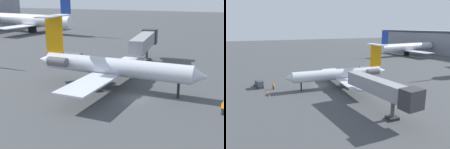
% 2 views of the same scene
% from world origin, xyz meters
% --- Properties ---
extents(ground_plane, '(400.00, 400.00, 0.10)m').
position_xyz_m(ground_plane, '(0.00, 0.00, -0.05)').
color(ground_plane, '#424447').
extents(regional_jet, '(23.73, 27.60, 10.76)m').
position_xyz_m(regional_jet, '(2.93, 5.24, 3.56)').
color(regional_jet, silver).
rests_on(regional_jet, ground_plane).
extents(jet_bridge, '(17.21, 4.67, 6.36)m').
position_xyz_m(jet_bridge, '(21.20, 4.83, 4.67)').
color(jet_bridge, gray).
rests_on(jet_bridge, ground_plane).
extents(ground_crew_marshaller, '(0.45, 0.47, 1.69)m').
position_xyz_m(ground_crew_marshaller, '(-1.81, -11.48, 0.86)').
color(ground_crew_marshaller, black).
rests_on(ground_crew_marshaller, ground_plane).
extents(parked_airliner_centre, '(30.04, 35.37, 13.61)m').
position_xyz_m(parked_airliner_centre, '(54.22, 56.33, 4.41)').
color(parked_airliner_centre, white).
rests_on(parked_airliner_centre, ground_plane).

